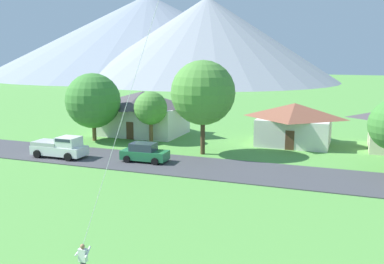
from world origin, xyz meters
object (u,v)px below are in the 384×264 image
object	(u,v)px
parked_car_green_mid_west	(144,153)
house_left_center	(143,112)
house_right_center	(294,123)
tree_left_of_center	(93,101)
tree_center	(203,93)
tree_near_left	(151,108)
pickup_truck_white_west_side	(60,147)

from	to	relation	value
parked_car_green_mid_west	house_left_center	bearing A→B (deg)	117.06
house_right_center	parked_car_green_mid_west	distance (m)	17.25
house_left_center	parked_car_green_mid_west	world-z (taller)	house_left_center
tree_left_of_center	parked_car_green_mid_west	distance (m)	12.42
house_left_center	tree_left_of_center	world-z (taller)	tree_left_of_center
parked_car_green_mid_west	house_right_center	bearing A→B (deg)	47.87
house_left_center	tree_center	world-z (taller)	tree_center
house_left_center	parked_car_green_mid_west	xyz separation A→B (m)	(6.28, -12.29, -1.83)
house_right_center	tree_near_left	world-z (taller)	tree_near_left
pickup_truck_white_west_side	tree_center	bearing A→B (deg)	27.35
house_left_center	tree_near_left	xyz separation A→B (m)	(3.02, -4.16, 1.10)
house_left_center	pickup_truck_white_west_side	world-z (taller)	house_left_center
tree_left_of_center	parked_car_green_mid_west	bearing A→B (deg)	-35.34
house_left_center	tree_center	xyz separation A→B (m)	(10.14, -7.43, 3.28)
house_right_center	tree_left_of_center	distance (m)	22.13
tree_left_of_center	tree_center	distance (m)	13.78
tree_center	pickup_truck_white_west_side	xyz separation A→B (m)	(-11.93, -6.17, -4.92)
tree_left_of_center	parked_car_green_mid_west	world-z (taller)	tree_left_of_center
house_left_center	tree_near_left	distance (m)	5.26
house_left_center	house_right_center	world-z (taller)	house_left_center
house_left_center	tree_left_of_center	size ratio (longest dim) A/B	1.35
house_right_center	tree_near_left	distance (m)	15.57
house_right_center	tree_center	distance (m)	11.60
house_right_center	pickup_truck_white_west_side	distance (m)	24.16
tree_left_of_center	tree_center	xyz separation A→B (m)	(13.55, -2.01, 1.48)
tree_left_of_center	house_left_center	bearing A→B (deg)	57.75
house_left_center	house_right_center	distance (m)	17.82
house_right_center	parked_car_green_mid_west	bearing A→B (deg)	-132.13
parked_car_green_mid_west	pickup_truck_white_west_side	world-z (taller)	pickup_truck_white_west_side
house_right_center	tree_left_of_center	world-z (taller)	tree_left_of_center
house_left_center	tree_center	bearing A→B (deg)	-36.22
house_left_center	tree_left_of_center	xyz separation A→B (m)	(-3.42, -5.41, 1.80)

